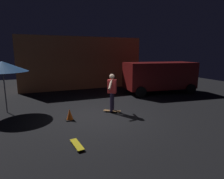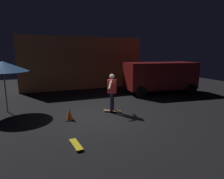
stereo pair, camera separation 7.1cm
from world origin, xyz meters
TOP-DOWN VIEW (x-y plane):
  - ground_plane at (0.00, 0.00)m, footprint 28.00×28.00m
  - low_building at (0.88, 8.20)m, footprint 9.03×3.68m
  - parked_van at (5.19, 3.23)m, footprint 4.80×2.69m
  - patio_umbrella at (-3.79, 2.19)m, footprint 2.10×2.10m
  - skateboard_ridden at (0.62, 0.45)m, footprint 0.74×0.63m
  - skateboard_spare at (-1.53, -2.14)m, footprint 0.29×0.80m
  - skater at (0.62, 0.45)m, footprint 0.66×0.84m
  - traffic_cone at (-1.33, 0.13)m, footprint 0.34×0.34m

SIDE VIEW (x-z plane):
  - ground_plane at x=0.00m, z-range 0.00..0.00m
  - skateboard_ridden at x=0.62m, z-range 0.02..0.09m
  - skateboard_spare at x=-1.53m, z-range 0.02..0.09m
  - traffic_cone at x=-1.33m, z-range -0.02..0.44m
  - skater at x=0.62m, z-range 0.20..1.87m
  - parked_van at x=5.19m, z-range 0.15..2.18m
  - low_building at x=0.88m, z-range 0.00..3.80m
  - patio_umbrella at x=-3.79m, z-range 0.92..3.22m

